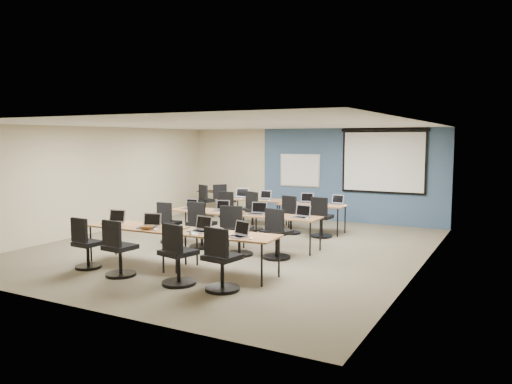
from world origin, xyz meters
The scene contains 58 objects.
floor centered at (0.00, 0.00, 0.00)m, with size 8.00×9.00×0.02m, color #6B6354.
ceiling centered at (0.00, 0.00, 2.70)m, with size 8.00×9.00×0.02m, color white.
wall_back centered at (0.00, 4.50, 1.35)m, with size 8.00×0.04×2.70m, color beige.
wall_front centered at (0.00, -4.50, 1.35)m, with size 8.00×0.04×2.70m, color beige.
wall_left centered at (-4.00, 0.00, 1.35)m, with size 0.04×9.00×2.70m, color beige.
wall_right centered at (4.00, 0.00, 1.35)m, with size 0.04×9.00×2.70m, color beige.
blue_accent_panel centered at (1.25, 4.47, 1.35)m, with size 5.50×0.04×2.70m, color #3D5977.
whiteboard centered at (-0.30, 4.43, 1.45)m, with size 1.28×0.03×0.98m.
projector_screen centered at (2.20, 4.41, 1.89)m, with size 2.40×0.10×1.82m.
training_table_front_left centered at (-0.89, -2.11, 0.69)m, with size 1.90×0.79×0.73m.
training_table_front_right centered at (1.08, -2.04, 0.69)m, with size 1.84×0.76×0.73m.
training_table_mid_left centered at (-0.91, 0.26, 0.68)m, with size 1.71×0.71×0.73m.
training_table_mid_right centered at (1.04, 0.30, 0.68)m, with size 1.68×0.70×0.73m.
training_table_back_left centered at (-0.89, 2.77, 0.68)m, with size 1.67×0.70×0.73m.
training_table_back_right centered at (0.89, 2.45, 0.68)m, with size 1.69×0.70×0.73m.
laptop_0 centered at (-1.47, -2.14, 0.80)m, with size 0.35×0.30×0.26m.
mouse_0 centered at (-1.25, -2.37, 0.74)m, with size 0.06×0.09×0.03m, color white.
task_chair_0 centered at (-1.45, -2.89, 0.40)m, with size 0.48×0.48×0.96m.
laptop_1 centered at (-0.57, -2.15, 0.79)m, with size 0.34×0.29×0.26m.
mouse_1 centered at (-0.28, -2.31, 0.74)m, with size 0.06×0.10×0.03m, color white.
task_chair_1 centered at (-0.54, -3.01, 0.42)m, with size 0.53×0.53×1.01m.
laptop_2 centered at (0.52, -2.03, 0.80)m, with size 0.36×0.31×0.27m.
mouse_2 centered at (0.84, -2.29, 0.74)m, with size 0.06×0.09×0.03m, color white.
task_chair_2 centered at (0.68, -2.95, 0.43)m, with size 0.56×0.56×1.04m.
laptop_3 centered at (1.38, -2.13, 0.79)m, with size 0.34×0.29×0.26m.
mouse_3 centered at (1.66, -2.23, 0.74)m, with size 0.06×0.10×0.03m, color white.
task_chair_3 centered at (1.48, -2.89, 0.43)m, with size 0.56×0.56×1.03m.
laptop_4 centered at (-1.37, 0.28, 0.79)m, with size 0.31×0.26×0.23m.
mouse_4 centered at (-1.16, 0.02, 0.74)m, with size 0.06×0.10×0.04m, color white.
task_chair_4 centered at (-1.55, -0.31, 0.39)m, with size 0.47×0.47×0.95m.
laptop_5 centered at (-0.54, 0.36, 0.79)m, with size 0.31×0.27×0.24m.
mouse_5 centered at (-0.33, 0.14, 0.74)m, with size 0.06×0.10×0.04m, color white.
task_chair_5 centered at (-0.58, -0.44, 0.43)m, with size 0.56×0.56×1.04m.
laptop_6 centered at (0.45, 0.29, 0.79)m, with size 0.35×0.30×0.26m.
mouse_6 centered at (0.79, 0.06, 0.74)m, with size 0.06×0.10×0.03m, color white.
task_chair_6 centered at (0.49, -0.67, 0.44)m, with size 0.58×0.57×1.05m.
laptop_7 centered at (1.50, 0.29, 0.79)m, with size 0.35×0.30×0.26m.
mouse_7 centered at (1.69, 0.16, 0.74)m, with size 0.06×0.10×0.04m, color white.
task_chair_7 centered at (1.32, -0.57, 0.43)m, with size 0.56×0.56×1.03m.
laptop_8 centered at (-1.41, 2.78, 0.80)m, with size 0.36×0.31×0.27m.
mouse_8 centered at (-1.27, 2.57, 0.74)m, with size 0.06×0.09×0.03m, color white.
task_chair_8 centered at (-1.34, 2.07, 0.41)m, with size 0.51×0.51×0.99m.
laptop_9 centered at (-0.64, 2.76, 0.79)m, with size 0.32×0.27×0.25m.
mouse_9 centered at (-0.36, 2.49, 0.74)m, with size 0.06×0.10×0.04m, color white.
task_chair_9 centered at (-0.60, 1.98, 0.43)m, with size 0.60×0.57×1.04m.
laptop_10 centered at (0.64, 2.63, 0.79)m, with size 0.34×0.28×0.25m.
mouse_10 centered at (0.68, 2.51, 0.74)m, with size 0.06×0.09×0.03m, color white.
task_chair_10 centered at (0.49, 1.99, 0.41)m, with size 0.50×0.50×0.98m.
laptop_11 centered at (1.45, 2.73, 0.79)m, with size 0.31×0.27×0.24m.
mouse_11 centered at (1.77, 2.45, 0.74)m, with size 0.07×0.10×0.04m, color white.
task_chair_11 centered at (1.33, 1.93, 0.41)m, with size 0.52×0.52×1.00m.
blue_mousepad centered at (-1.19, -2.41, 0.73)m, with size 0.22×0.19×0.01m, color navy.
snack_bowl centered at (-0.48, -2.31, 0.76)m, with size 0.28×0.28×0.07m, color brown.
snack_plate centered at (0.54, -2.31, 0.74)m, with size 0.20×0.20×0.01m, color white.
coffee_cup centered at (0.55, -2.39, 0.77)m, with size 0.05×0.05×0.05m, color beige.
utility_table centered at (-3.10, 3.88, 0.65)m, with size 0.85×0.47×0.75m.
spare_chair_a centered at (-2.44, 3.61, 0.42)m, with size 0.64×0.53×1.01m.
spare_chair_b centered at (-2.92, 3.18, 0.42)m, with size 0.58×0.54×1.02m.
Camera 1 is at (5.56, -9.37, 2.38)m, focal length 35.00 mm.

